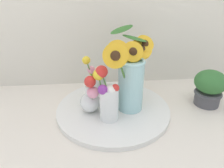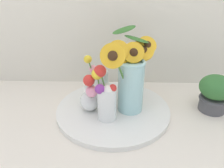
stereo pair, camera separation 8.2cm
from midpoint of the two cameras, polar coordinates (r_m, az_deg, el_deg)
The scene contains 7 objects.
ground_plane at distance 0.82m, azimuth 3.09°, elevation -10.74°, with size 6.00×6.00×0.00m, color silver.
serving_tray at distance 0.88m, azimuth 2.69°, elevation -6.76°, with size 0.45×0.45×0.02m.
mason_jar_sunflowers at distance 0.81m, azimuth 7.66°, elevation 1.93°, with size 0.21×0.20×0.31m.
vase_small_center at distance 0.77m, azimuth 1.32°, elevation -3.34°, with size 0.09×0.08×0.20m.
vase_bulb_right at distance 0.83m, azimuth -2.98°, elevation -3.36°, with size 0.08×0.09×0.16m.
vase_small_back at distance 0.90m, azimuth -0.65°, elevation 0.75°, with size 0.09×0.08×0.20m.
potted_plant at distance 0.96m, azimuth 27.60°, elevation -2.05°, with size 0.13×0.13×0.15m.
Camera 2 is at (0.01, -0.64, 0.51)m, focal length 35.00 mm.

